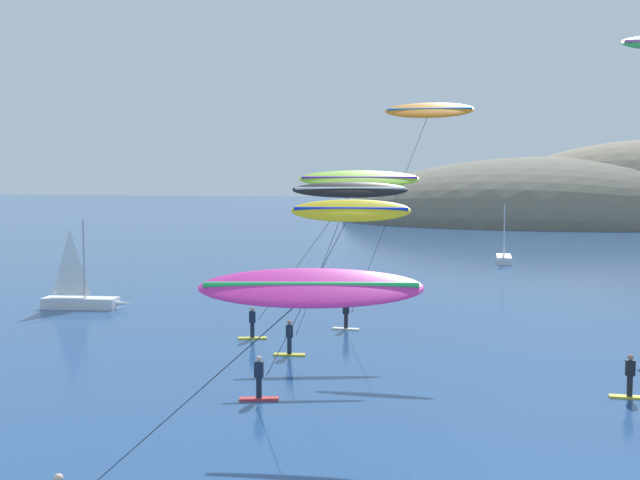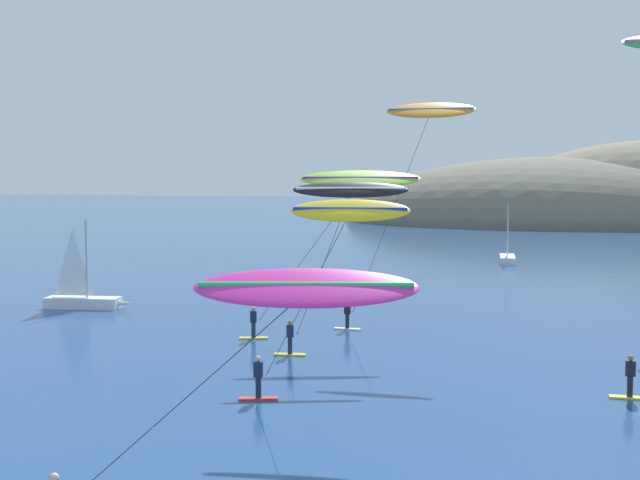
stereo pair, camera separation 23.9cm
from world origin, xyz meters
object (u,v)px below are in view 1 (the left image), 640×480
kitesurfer_orange (423,127)px  kitesurfer_black (345,203)px  sailboat_far (504,256)px  kitesurfer_magenta (291,306)px  sailboat_near (85,298)px  kitesurfer_yellow (341,228)px  kitesurfer_lime (353,188)px

kitesurfer_orange → kitesurfer_black: (-2.97, -6.14, -3.92)m
sailboat_far → kitesurfer_magenta: bearing=-93.8°
kitesurfer_magenta → kitesurfer_orange: size_ratio=0.73×
sailboat_near → kitesurfer_yellow: 27.42m
kitesurfer_black → sailboat_far: bearing=80.8°
sailboat_far → kitesurfer_yellow: (-5.50, -51.30, 5.99)m
kitesurfer_orange → kitesurfer_yellow: kitesurfer_orange is taller
kitesurfer_lime → kitesurfer_black: 4.16m
sailboat_near → sailboat_far: (26.03, 34.13, 0.00)m
kitesurfer_magenta → kitesurfer_black: size_ratio=1.10×
sailboat_far → kitesurfer_black: size_ratio=0.71×
kitesurfer_black → kitesurfer_magenta: bearing=-81.8°
kitesurfer_lime → kitesurfer_yellow: kitesurfer_lime is taller
kitesurfer_yellow → kitesurfer_black: bearing=100.7°
kitesurfer_magenta → kitesurfer_black: (-2.84, 19.77, 1.61)m
kitesurfer_yellow → kitesurfer_orange: bearing=84.2°
sailboat_far → kitesurfer_lime: (-7.43, -39.20, 7.29)m
sailboat_near → kitesurfer_lime: (18.60, -5.07, 7.29)m
kitesurfer_orange → kitesurfer_yellow: (-1.45, -14.16, -4.53)m
kitesurfer_yellow → kitesurfer_lime: bearing=99.0°
sailboat_near → kitesurfer_orange: (21.97, -3.01, 10.53)m
kitesurfer_black → kitesurfer_yellow: bearing=-79.3°
kitesurfer_lime → kitesurfer_orange: (3.37, 2.06, 3.23)m
kitesurfer_lime → kitesurfer_orange: bearing=31.4°
sailboat_near → sailboat_far: 42.92m
sailboat_far → kitesurfer_orange: kitesurfer_orange is taller
kitesurfer_magenta → kitesurfer_orange: 26.49m
kitesurfer_lime → kitesurfer_yellow: 12.32m
sailboat_far → kitesurfer_orange: size_ratio=0.47×
kitesurfer_orange → sailboat_near: bearing=172.2°
kitesurfer_lime → sailboat_near: bearing=164.7°
sailboat_near → kitesurfer_black: size_ratio=0.72×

